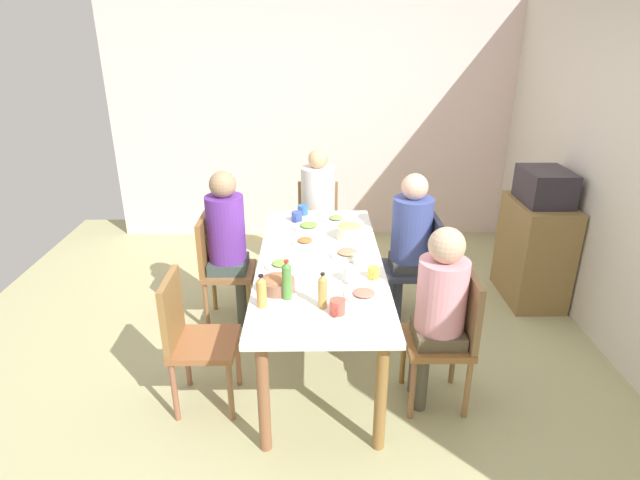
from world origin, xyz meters
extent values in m
plane|color=tan|center=(0.00, 0.00, 0.00)|extent=(5.86, 5.86, 0.00)
cube|color=beige|center=(-2.50, 0.00, 1.30)|extent=(0.12, 4.49, 2.60)
cube|color=white|center=(0.00, 0.00, 0.75)|extent=(2.05, 0.85, 0.04)
cylinder|color=olive|center=(-0.93, -0.33, 0.37)|extent=(0.07, 0.07, 0.73)
cylinder|color=brown|center=(0.93, -0.33, 0.37)|extent=(0.07, 0.07, 0.73)
cylinder|color=olive|center=(-0.93, 0.33, 0.37)|extent=(0.07, 0.07, 0.73)
cylinder|color=olive|center=(0.93, 0.33, 0.37)|extent=(0.07, 0.07, 0.73)
cube|color=brown|center=(0.51, 0.73, 0.44)|extent=(0.40, 0.40, 0.04)
cylinder|color=olive|center=(0.68, 0.90, 0.21)|extent=(0.04, 0.04, 0.43)
cylinder|color=olive|center=(0.34, 0.90, 0.21)|extent=(0.04, 0.04, 0.43)
cylinder|color=#8B5D3C|center=(0.68, 0.56, 0.21)|extent=(0.04, 0.04, 0.43)
cylinder|color=olive|center=(0.34, 0.56, 0.21)|extent=(0.04, 0.04, 0.43)
cube|color=olive|center=(0.51, 0.91, 0.68)|extent=(0.38, 0.04, 0.45)
cylinder|color=#4F4B3A|center=(0.59, 0.63, 0.23)|extent=(0.09, 0.09, 0.45)
cylinder|color=#524343|center=(0.43, 0.63, 0.23)|extent=(0.09, 0.09, 0.45)
cube|color=brown|center=(0.51, 0.73, 0.50)|extent=(0.30, 0.30, 0.10)
cylinder|color=pink|center=(0.51, 0.73, 0.78)|extent=(0.30, 0.30, 0.45)
sphere|color=tan|center=(0.51, 0.73, 1.10)|extent=(0.22, 0.22, 0.22)
cube|color=#30354A|center=(-0.51, 0.73, 0.44)|extent=(0.40, 0.40, 0.04)
cylinder|color=#2C3548|center=(-0.34, 0.90, 0.21)|extent=(0.04, 0.04, 0.43)
cylinder|color=#2C3A50|center=(-0.68, 0.90, 0.21)|extent=(0.04, 0.04, 0.43)
cylinder|color=#343F54|center=(-0.34, 0.56, 0.21)|extent=(0.04, 0.04, 0.43)
cylinder|color=#342E52|center=(-0.68, 0.56, 0.21)|extent=(0.04, 0.04, 0.43)
cube|color=#364055|center=(-0.51, 0.91, 0.68)|extent=(0.38, 0.04, 0.45)
cylinder|color=#353B4B|center=(-0.43, 0.63, 0.23)|extent=(0.09, 0.09, 0.45)
cylinder|color=#42473D|center=(-0.59, 0.63, 0.23)|extent=(0.09, 0.09, 0.45)
cube|color=#35393E|center=(-0.51, 0.73, 0.50)|extent=(0.30, 0.30, 0.10)
cylinder|color=#3D4C96|center=(-0.51, 0.73, 0.80)|extent=(0.32, 0.32, 0.50)
sphere|color=beige|center=(-0.51, 0.73, 1.14)|extent=(0.20, 0.20, 0.20)
cube|color=brown|center=(-0.51, -0.73, 0.44)|extent=(0.40, 0.40, 0.04)
cylinder|color=olive|center=(-0.68, -0.90, 0.21)|extent=(0.04, 0.04, 0.43)
cylinder|color=#8E5F3A|center=(-0.34, -0.90, 0.21)|extent=(0.04, 0.04, 0.43)
cylinder|color=brown|center=(-0.68, -0.56, 0.21)|extent=(0.04, 0.04, 0.43)
cylinder|color=olive|center=(-0.34, -0.56, 0.21)|extent=(0.04, 0.04, 0.43)
cube|color=brown|center=(-0.51, -0.91, 0.68)|extent=(0.38, 0.04, 0.45)
cylinder|color=#40433A|center=(-0.59, -0.63, 0.23)|extent=(0.09, 0.09, 0.45)
cylinder|color=#414439|center=(-0.43, -0.63, 0.23)|extent=(0.09, 0.09, 0.45)
cube|color=#3A4945|center=(-0.51, -0.73, 0.50)|extent=(0.30, 0.30, 0.10)
cylinder|color=#602F96|center=(-0.51, -0.73, 0.81)|extent=(0.30, 0.30, 0.53)
sphere|color=#9B7D5C|center=(-0.51, -0.73, 1.17)|extent=(0.21, 0.21, 0.21)
cube|color=brown|center=(-1.33, 0.00, 0.44)|extent=(0.40, 0.40, 0.04)
cylinder|color=#945830|center=(-1.50, 0.17, 0.21)|extent=(0.04, 0.04, 0.43)
cylinder|color=olive|center=(-1.50, -0.17, 0.21)|extent=(0.04, 0.04, 0.43)
cylinder|color=olive|center=(-1.16, 0.17, 0.21)|extent=(0.04, 0.04, 0.43)
cylinder|color=#8C593F|center=(-1.16, -0.17, 0.21)|extent=(0.04, 0.04, 0.43)
cube|color=olive|center=(-1.51, 0.00, 0.68)|extent=(0.04, 0.38, 0.45)
cylinder|color=brown|center=(-1.23, 0.08, 0.23)|extent=(0.09, 0.09, 0.45)
cylinder|color=brown|center=(-1.23, -0.08, 0.23)|extent=(0.09, 0.09, 0.45)
cube|color=brown|center=(-1.33, 0.00, 0.50)|extent=(0.30, 0.30, 0.10)
cylinder|color=silver|center=(-1.33, 0.00, 0.82)|extent=(0.31, 0.31, 0.53)
sphere|color=tan|center=(-1.33, 0.00, 1.16)|extent=(0.18, 0.18, 0.18)
cube|color=#925933|center=(0.51, -0.73, 0.44)|extent=(0.40, 0.40, 0.04)
cylinder|color=brown|center=(0.34, -0.90, 0.21)|extent=(0.04, 0.04, 0.43)
cylinder|color=#915942|center=(0.68, -0.90, 0.21)|extent=(0.04, 0.04, 0.43)
cylinder|color=#945E3F|center=(0.34, -0.56, 0.21)|extent=(0.04, 0.04, 0.43)
cylinder|color=olive|center=(0.68, -0.56, 0.21)|extent=(0.04, 0.04, 0.43)
cube|color=olive|center=(0.51, -0.91, 0.68)|extent=(0.38, 0.04, 0.45)
cylinder|color=silver|center=(0.53, 0.26, 0.78)|extent=(0.24, 0.24, 0.01)
ellipsoid|color=tan|center=(0.53, 0.26, 0.80)|extent=(0.13, 0.13, 0.02)
cylinder|color=silver|center=(0.10, -0.27, 0.78)|extent=(0.21, 0.21, 0.01)
ellipsoid|color=#7AA044|center=(0.10, -0.27, 0.80)|extent=(0.12, 0.12, 0.02)
cylinder|color=silver|center=(-0.61, -0.08, 0.78)|extent=(0.25, 0.25, 0.01)
ellipsoid|color=#769E42|center=(-0.61, -0.08, 0.80)|extent=(0.14, 0.14, 0.02)
cylinder|color=silver|center=(-0.08, 0.20, 0.78)|extent=(0.26, 0.26, 0.01)
ellipsoid|color=tan|center=(-0.08, 0.20, 0.80)|extent=(0.14, 0.14, 0.02)
cylinder|color=white|center=(-0.30, -0.11, 0.78)|extent=(0.20, 0.20, 0.01)
ellipsoid|color=#A26831|center=(-0.30, -0.11, 0.80)|extent=(0.11, 0.11, 0.02)
cylinder|color=silver|center=(-0.78, 0.14, 0.78)|extent=(0.21, 0.21, 0.01)
ellipsoid|color=#829350|center=(-0.78, 0.14, 0.80)|extent=(0.11, 0.11, 0.02)
cylinder|color=beige|center=(-0.41, 0.23, 0.82)|extent=(0.22, 0.22, 0.09)
ellipsoid|color=#D5B360|center=(-0.41, 0.23, 0.87)|extent=(0.17, 0.17, 0.04)
cylinder|color=#90634D|center=(0.44, -0.27, 0.81)|extent=(0.21, 0.21, 0.08)
ellipsoid|color=#B46C45|center=(0.44, -0.27, 0.85)|extent=(0.17, 0.17, 0.04)
cylinder|color=#D55646|center=(0.72, 0.09, 0.82)|extent=(0.09, 0.09, 0.08)
torus|color=#D14641|center=(0.77, 0.09, 0.82)|extent=(0.05, 0.01, 0.05)
cylinder|color=#3162A5|center=(-0.94, -0.13, 0.82)|extent=(0.09, 0.09, 0.08)
torus|color=#385195|center=(-0.88, -0.13, 0.82)|extent=(0.05, 0.01, 0.05)
cylinder|color=white|center=(0.32, 0.19, 0.82)|extent=(0.09, 0.09, 0.09)
torus|color=white|center=(0.38, 0.19, 0.82)|extent=(0.05, 0.01, 0.05)
cylinder|color=white|center=(0.07, 0.26, 0.81)|extent=(0.07, 0.07, 0.07)
torus|color=white|center=(0.12, 0.26, 0.81)|extent=(0.05, 0.01, 0.05)
cylinder|color=#DEC647|center=(0.27, 0.34, 0.81)|extent=(0.07, 0.07, 0.07)
torus|color=#ECC94C|center=(0.32, 0.34, 0.81)|extent=(0.05, 0.01, 0.05)
cylinder|color=#3C51A7|center=(-0.78, -0.18, 0.81)|extent=(0.09, 0.09, 0.08)
torus|color=#2A539B|center=(-0.72, -0.18, 0.81)|extent=(0.05, 0.01, 0.05)
cylinder|color=#4D893B|center=(0.54, -0.20, 0.88)|extent=(0.06, 0.06, 0.21)
cone|color=#4F8740|center=(0.54, -0.20, 1.00)|extent=(0.05, 0.05, 0.03)
cylinder|color=red|center=(0.54, -0.20, 1.02)|extent=(0.03, 0.03, 0.01)
cylinder|color=gold|center=(0.63, -0.34, 0.86)|extent=(0.06, 0.06, 0.16)
cone|color=tan|center=(0.63, -0.34, 0.95)|extent=(0.05, 0.05, 0.03)
cylinder|color=black|center=(0.63, -0.34, 0.97)|extent=(0.03, 0.03, 0.01)
cylinder|color=tan|center=(0.64, 0.01, 0.86)|extent=(0.05, 0.05, 0.18)
cone|color=gold|center=(0.64, 0.01, 0.97)|extent=(0.05, 0.05, 0.03)
cylinder|color=black|center=(0.64, 0.01, 0.99)|extent=(0.03, 0.03, 0.01)
cube|color=olive|center=(-0.86, 1.88, 0.45)|extent=(0.70, 0.44, 0.90)
cube|color=#2A252E|center=(-0.86, 1.88, 1.04)|extent=(0.48, 0.36, 0.28)
camera|label=1|loc=(3.24, -0.04, 2.28)|focal=29.01mm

